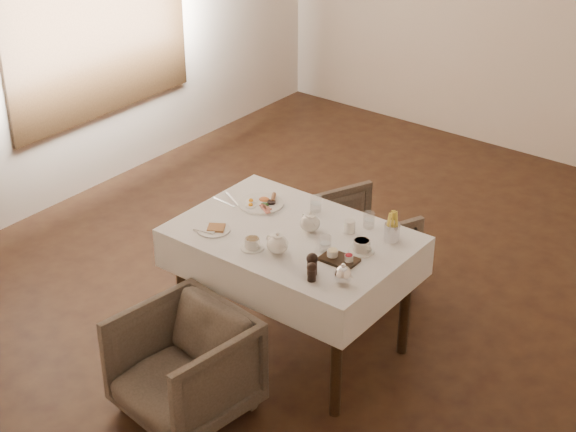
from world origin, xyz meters
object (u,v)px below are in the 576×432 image
(armchair_near, at_px, (184,366))
(armchair_far, at_px, (356,245))
(teapot_centre, at_px, (310,222))
(table, at_px, (293,252))
(breakfast_plate, at_px, (262,203))

(armchair_near, distance_m, armchair_far, 1.58)
(armchair_near, height_order, teapot_centre, teapot_centre)
(armchair_near, relative_size, teapot_centre, 4.14)
(teapot_centre, bearing_deg, table, -104.13)
(armchair_near, xyz_separation_m, breakfast_plate, (-0.25, 0.96, 0.48))
(table, distance_m, armchair_far, 0.86)
(teapot_centre, bearing_deg, breakfast_plate, -167.25)
(armchair_near, bearing_deg, armchair_far, 97.18)
(armchair_near, bearing_deg, table, 90.41)
(armchair_far, distance_m, breakfast_plate, 0.83)
(table, distance_m, armchair_near, 0.87)
(breakfast_plate, bearing_deg, table, -32.20)
(breakfast_plate, bearing_deg, armchair_far, 59.54)
(breakfast_plate, distance_m, teapot_centre, 0.42)
(armchair_far, distance_m, teapot_centre, 0.90)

